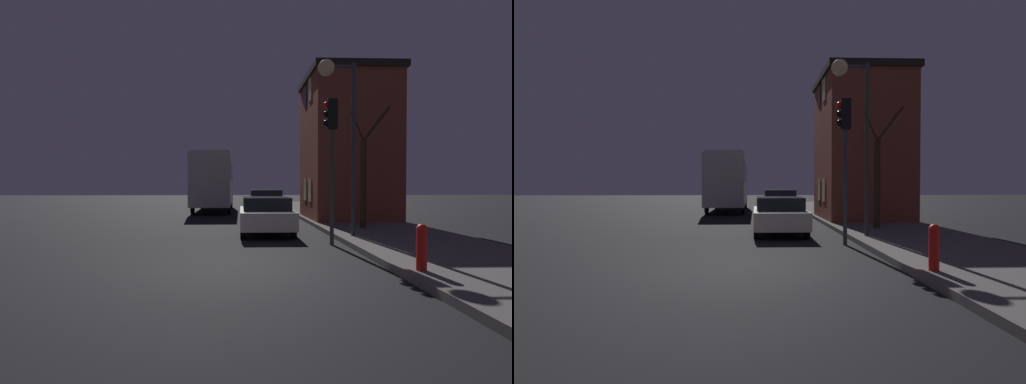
# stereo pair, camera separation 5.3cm
# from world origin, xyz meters

# --- Properties ---
(ground_plane) EXTENTS (120.00, 120.00, 0.00)m
(ground_plane) POSITION_xyz_m (0.00, 0.00, 0.00)
(ground_plane) COLOR black
(sidewalk) EXTENTS (4.21, 60.00, 0.16)m
(sidewalk) POSITION_xyz_m (5.36, 0.00, 0.08)
(sidewalk) COLOR #514F4C
(sidewalk) RESTS_ON ground
(brick_building) EXTENTS (4.15, 5.40, 7.13)m
(brick_building) POSITION_xyz_m (5.41, 10.98, 3.74)
(brick_building) COLOR brown
(brick_building) RESTS_ON sidewalk
(streetlamp) EXTENTS (1.24, 0.54, 5.71)m
(streetlamp) POSITION_xyz_m (3.25, 4.04, 4.53)
(streetlamp) COLOR #38383A
(streetlamp) RESTS_ON sidewalk
(traffic_light) EXTENTS (0.43, 0.24, 4.40)m
(traffic_light) POSITION_xyz_m (2.83, 3.13, 3.16)
(traffic_light) COLOR #38383A
(traffic_light) RESTS_ON ground
(bare_tree) EXTENTS (1.72, 2.07, 4.54)m
(bare_tree) POSITION_xyz_m (4.84, 6.23, 2.23)
(bare_tree) COLOR #382819
(bare_tree) RESTS_ON sidewalk
(bus) EXTENTS (2.45, 9.13, 3.85)m
(bus) POSITION_xyz_m (-1.74, 18.80, 2.28)
(bus) COLOR beige
(bus) RESTS_ON ground
(car_near_lane) EXTENTS (1.89, 4.18, 1.37)m
(car_near_lane) POSITION_xyz_m (1.03, 5.93, 0.72)
(car_near_lane) COLOR beige
(car_near_lane) RESTS_ON ground
(car_mid_lane) EXTENTS (1.83, 4.79, 1.54)m
(car_mid_lane) POSITION_xyz_m (1.44, 12.94, 0.82)
(car_mid_lane) COLOR black
(car_mid_lane) RESTS_ON ground
(fire_hydrant) EXTENTS (0.21, 0.21, 0.91)m
(fire_hydrant) POSITION_xyz_m (3.60, -1.25, 0.64)
(fire_hydrant) COLOR red
(fire_hydrant) RESTS_ON sidewalk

